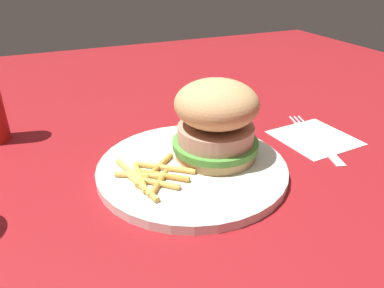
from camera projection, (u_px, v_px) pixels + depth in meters
The scene contains 6 objects.
ground_plane at pixel (187, 181), 0.47m from camera, with size 1.60×1.60×0.00m, color maroon.
plate at pixel (192, 168), 0.48m from camera, with size 0.25×0.25×0.01m, color silver.
sandwich at pixel (216, 120), 0.48m from camera, with size 0.12×0.12×0.11m.
fries_pile at pixel (151, 176), 0.45m from camera, with size 0.10×0.10×0.01m.
napkin at pixel (315, 138), 0.58m from camera, with size 0.11×0.11×0.00m, color white.
fork at pixel (314, 136), 0.58m from camera, with size 0.17×0.07×0.00m.
Camera 1 is at (-0.36, 0.15, 0.26)m, focal length 34.36 mm.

